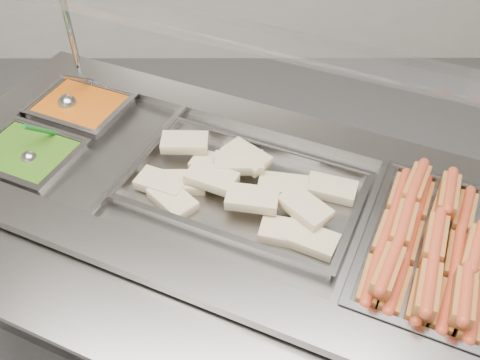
{
  "coord_description": "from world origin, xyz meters",
  "views": [
    {
      "loc": [
        -0.04,
        -0.68,
        1.9
      ],
      "look_at": [
        -0.04,
        0.41,
        0.86
      ],
      "focal_mm": 40.0,
      "sensor_mm": 36.0,
      "label": 1
    }
  ],
  "objects_px": {
    "steam_counter": "(227,270)",
    "pan_wraps": "(243,192)",
    "ladle": "(68,102)",
    "pan_hotdogs": "(429,256)",
    "sneeze_guard": "(255,40)",
    "serving_spoon": "(32,154)"
  },
  "relations": [
    {
      "from": "steam_counter",
      "to": "pan_wraps",
      "type": "distance_m",
      "value": 0.4
    },
    {
      "from": "steam_counter",
      "to": "ladle",
      "type": "xyz_separation_m",
      "value": [
        -0.53,
        0.38,
        0.43
      ]
    },
    {
      "from": "pan_hotdogs",
      "to": "ladle",
      "type": "bearing_deg",
      "value": 149.97
    },
    {
      "from": "sneeze_guard",
      "to": "serving_spoon",
      "type": "height_order",
      "value": "sneeze_guard"
    },
    {
      "from": "pan_wraps",
      "to": "pan_hotdogs",
      "type": "bearing_deg",
      "value": -24.33
    },
    {
      "from": "pan_hotdogs",
      "to": "serving_spoon",
      "type": "xyz_separation_m",
      "value": [
        -1.12,
        0.35,
        0.05
      ]
    },
    {
      "from": "steam_counter",
      "to": "pan_hotdogs",
      "type": "xyz_separation_m",
      "value": [
        0.53,
        -0.24,
        0.38
      ]
    },
    {
      "from": "pan_wraps",
      "to": "ladle",
      "type": "xyz_separation_m",
      "value": [
        -0.59,
        0.4,
        0.03
      ]
    },
    {
      "from": "pan_wraps",
      "to": "sneeze_guard",
      "type": "bearing_deg",
      "value": 81.01
    },
    {
      "from": "pan_hotdogs",
      "to": "pan_wraps",
      "type": "height_order",
      "value": "same"
    },
    {
      "from": "sneeze_guard",
      "to": "serving_spoon",
      "type": "distance_m",
      "value": 0.75
    },
    {
      "from": "ladle",
      "to": "pan_wraps",
      "type": "bearing_deg",
      "value": -34.28
    },
    {
      "from": "pan_wraps",
      "to": "serving_spoon",
      "type": "distance_m",
      "value": 0.65
    },
    {
      "from": "steam_counter",
      "to": "ladle",
      "type": "relative_size",
      "value": 11.41
    },
    {
      "from": "ladle",
      "to": "serving_spoon",
      "type": "bearing_deg",
      "value": -100.32
    },
    {
      "from": "steam_counter",
      "to": "pan_hotdogs",
      "type": "bearing_deg",
      "value": -24.33
    },
    {
      "from": "sneeze_guard",
      "to": "pan_wraps",
      "type": "distance_m",
      "value": 0.42
    },
    {
      "from": "pan_wraps",
      "to": "ladle",
      "type": "relative_size",
      "value": 4.36
    },
    {
      "from": "steam_counter",
      "to": "serving_spoon",
      "type": "relative_size",
      "value": 12.71
    },
    {
      "from": "pan_wraps",
      "to": "ladle",
      "type": "height_order",
      "value": "ladle"
    },
    {
      "from": "sneeze_guard",
      "to": "ladle",
      "type": "distance_m",
      "value": 0.73
    },
    {
      "from": "serving_spoon",
      "to": "ladle",
      "type": "bearing_deg",
      "value": 79.68
    }
  ]
}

